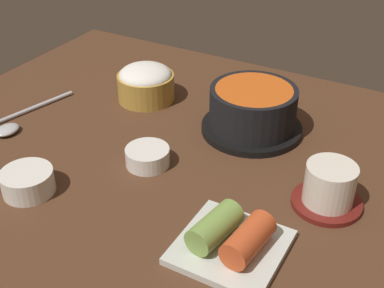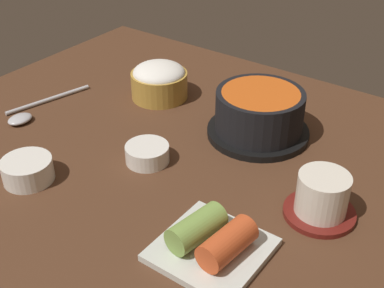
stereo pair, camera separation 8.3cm
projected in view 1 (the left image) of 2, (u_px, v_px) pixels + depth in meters
dining_table at (187, 155)px, 87.16cm from camera, size 100.00×76.00×2.00cm
stone_pot at (253, 110)px, 89.67cm from camera, size 17.90×17.90×8.32cm
rice_bowl at (146, 82)px, 100.18cm from camera, size 11.13×11.13×7.18cm
tea_cup_with_saucer at (329, 187)px, 72.84cm from camera, size 10.20×10.20×6.76cm
banchan_cup_center at (148, 156)px, 82.37cm from camera, size 7.16×7.16×2.91cm
kimchi_plate at (231, 239)px, 65.81cm from camera, size 13.40×13.40×4.85cm
side_bowl_near at (28, 181)px, 76.18cm from camera, size 7.83×7.83×3.57cm
spoon at (17, 122)px, 93.33cm from camera, size 6.44×19.57×1.35cm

